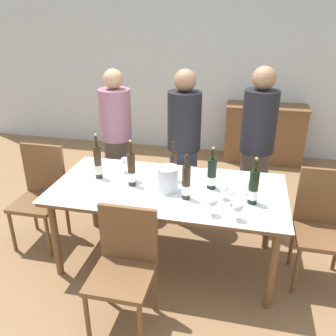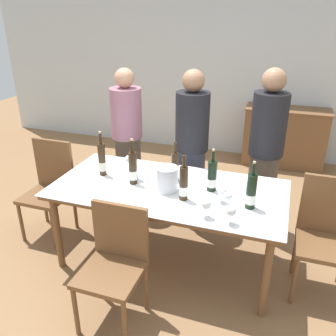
{
  "view_description": "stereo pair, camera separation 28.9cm",
  "coord_description": "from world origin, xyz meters",
  "px_view_note": "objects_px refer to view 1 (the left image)",
  "views": [
    {
      "loc": [
        0.58,
        -2.58,
        2.11
      ],
      "look_at": [
        0.0,
        0.0,
        0.92
      ],
      "focal_mm": 38.0,
      "sensor_mm": 36.0,
      "label": 1
    },
    {
      "loc": [
        0.86,
        -2.5,
        2.11
      ],
      "look_at": [
        0.0,
        0.0,
        0.92
      ],
      "focal_mm": 38.0,
      "sensor_mm": 36.0,
      "label": 2
    }
  ],
  "objects_px": {
    "dining_table": "(168,194)",
    "wine_bottle_6": "(253,188)",
    "ice_bucket": "(168,178)",
    "wine_bottle_4": "(131,167)",
    "chair_right_end": "(322,221)",
    "chair_left_end": "(41,189)",
    "wine_bottle_1": "(132,170)",
    "sideboard_cabinet": "(264,133)",
    "wine_bottle_5": "(173,167)",
    "person_guest_left": "(184,150)",
    "wine_bottle_3": "(98,163)",
    "wine_glass_3": "(213,203)",
    "wine_bottle_0": "(212,175)",
    "wine_glass_4": "(225,189)",
    "wine_glass_0": "(125,162)",
    "chair_near_front": "(125,261)",
    "wine_glass_2": "(248,184)",
    "wine_glass_5": "(238,208)",
    "wine_bottle_2": "(186,183)",
    "person_host": "(117,143)",
    "person_guest_right": "(256,151)",
    "wine_glass_1": "(231,194)"
  },
  "relations": [
    {
      "from": "wine_glass_3",
      "to": "chair_near_front",
      "type": "bearing_deg",
      "value": -147.02
    },
    {
      "from": "wine_bottle_2",
      "to": "person_guest_right",
      "type": "distance_m",
      "value": 1.1
    },
    {
      "from": "wine_bottle_3",
      "to": "wine_glass_2",
      "type": "distance_m",
      "value": 1.29
    },
    {
      "from": "dining_table",
      "to": "chair_left_end",
      "type": "relative_size",
      "value": 2.03
    },
    {
      "from": "chair_right_end",
      "to": "chair_left_end",
      "type": "bearing_deg",
      "value": 179.96
    },
    {
      "from": "wine_bottle_3",
      "to": "person_guest_right",
      "type": "height_order",
      "value": "person_guest_right"
    },
    {
      "from": "wine_bottle_3",
      "to": "wine_glass_1",
      "type": "bearing_deg",
      "value": -10.97
    },
    {
      "from": "wine_glass_3",
      "to": "chair_left_end",
      "type": "relative_size",
      "value": 0.16
    },
    {
      "from": "ice_bucket",
      "to": "wine_glass_0",
      "type": "distance_m",
      "value": 0.53
    },
    {
      "from": "ice_bucket",
      "to": "wine_glass_1",
      "type": "height_order",
      "value": "ice_bucket"
    },
    {
      "from": "wine_bottle_6",
      "to": "wine_glass_0",
      "type": "xyz_separation_m",
      "value": [
        -1.14,
        0.32,
        -0.02
      ]
    },
    {
      "from": "wine_glass_3",
      "to": "person_host",
      "type": "xyz_separation_m",
      "value": [
        -1.15,
        1.16,
        -0.06
      ]
    },
    {
      "from": "wine_glass_1",
      "to": "dining_table",
      "type": "bearing_deg",
      "value": 161.93
    },
    {
      "from": "wine_bottle_3",
      "to": "person_guest_right",
      "type": "relative_size",
      "value": 0.25
    },
    {
      "from": "dining_table",
      "to": "wine_bottle_1",
      "type": "height_order",
      "value": "wine_bottle_1"
    },
    {
      "from": "wine_bottle_6",
      "to": "wine_bottle_0",
      "type": "bearing_deg",
      "value": 151.51
    },
    {
      "from": "wine_bottle_6",
      "to": "wine_glass_3",
      "type": "xyz_separation_m",
      "value": [
        -0.28,
        -0.24,
        -0.02
      ]
    },
    {
      "from": "dining_table",
      "to": "wine_glass_3",
      "type": "xyz_separation_m",
      "value": [
        0.41,
        -0.35,
        0.17
      ]
    },
    {
      "from": "wine_glass_0",
      "to": "wine_bottle_2",
      "type": "bearing_deg",
      "value": -29.73
    },
    {
      "from": "ice_bucket",
      "to": "wine_bottle_4",
      "type": "distance_m",
      "value": 0.37
    },
    {
      "from": "wine_bottle_5",
      "to": "chair_right_end",
      "type": "relative_size",
      "value": 0.37
    },
    {
      "from": "person_guest_left",
      "to": "wine_glass_2",
      "type": "bearing_deg",
      "value": -47.59
    },
    {
      "from": "wine_bottle_3",
      "to": "wine_bottle_4",
      "type": "height_order",
      "value": "wine_bottle_3"
    },
    {
      "from": "sideboard_cabinet",
      "to": "wine_glass_0",
      "type": "bearing_deg",
      "value": -118.71
    },
    {
      "from": "wine_glass_3",
      "to": "sideboard_cabinet",
      "type": "bearing_deg",
      "value": 81.11
    },
    {
      "from": "wine_glass_2",
      "to": "wine_glass_5",
      "type": "height_order",
      "value": "same"
    },
    {
      "from": "wine_bottle_6",
      "to": "wine_glass_5",
      "type": "bearing_deg",
      "value": -110.55
    },
    {
      "from": "wine_glass_2",
      "to": "person_host",
      "type": "xyz_separation_m",
      "value": [
        -1.4,
        0.8,
        -0.05
      ]
    },
    {
      "from": "wine_bottle_1",
      "to": "person_guest_left",
      "type": "xyz_separation_m",
      "value": [
        0.31,
        0.75,
        -0.07
      ]
    },
    {
      "from": "wine_glass_0",
      "to": "wine_glass_5",
      "type": "distance_m",
      "value": 1.19
    },
    {
      "from": "chair_left_end",
      "to": "chair_near_front",
      "type": "height_order",
      "value": "chair_left_end"
    },
    {
      "from": "wine_bottle_0",
      "to": "wine_bottle_6",
      "type": "xyz_separation_m",
      "value": [
        0.33,
        -0.18,
        0.01
      ]
    },
    {
      "from": "wine_glass_0",
      "to": "person_guest_right",
      "type": "height_order",
      "value": "person_guest_right"
    },
    {
      "from": "wine_bottle_5",
      "to": "person_guest_left",
      "type": "height_order",
      "value": "person_guest_left"
    },
    {
      "from": "wine_bottle_1",
      "to": "wine_glass_5",
      "type": "distance_m",
      "value": 0.96
    },
    {
      "from": "wine_bottle_6",
      "to": "chair_near_front",
      "type": "height_order",
      "value": "wine_bottle_6"
    },
    {
      "from": "wine_glass_5",
      "to": "person_guest_right",
      "type": "bearing_deg",
      "value": 83.91
    },
    {
      "from": "wine_bottle_0",
      "to": "wine_bottle_5",
      "type": "distance_m",
      "value": 0.35
    },
    {
      "from": "sideboard_cabinet",
      "to": "ice_bucket",
      "type": "relative_size",
      "value": 5.52
    },
    {
      "from": "wine_glass_2",
      "to": "wine_bottle_2",
      "type": "bearing_deg",
      "value": -161.19
    },
    {
      "from": "chair_left_end",
      "to": "chair_right_end",
      "type": "distance_m",
      "value": 2.53
    },
    {
      "from": "chair_right_end",
      "to": "wine_bottle_0",
      "type": "bearing_deg",
      "value": -179.05
    },
    {
      "from": "wine_glass_2",
      "to": "sideboard_cabinet",
      "type": "bearing_deg",
      "value": 85.14
    },
    {
      "from": "wine_glass_3",
      "to": "wine_glass_5",
      "type": "relative_size",
      "value": 1.05
    },
    {
      "from": "wine_bottle_3",
      "to": "chair_right_end",
      "type": "relative_size",
      "value": 0.43
    },
    {
      "from": "dining_table",
      "to": "wine_bottle_6",
      "type": "height_order",
      "value": "wine_bottle_6"
    },
    {
      "from": "wine_glass_4",
      "to": "chair_right_end",
      "type": "distance_m",
      "value": 0.86
    },
    {
      "from": "person_guest_left",
      "to": "person_guest_right",
      "type": "relative_size",
      "value": 0.98
    },
    {
      "from": "ice_bucket",
      "to": "wine_glass_2",
      "type": "height_order",
      "value": "ice_bucket"
    },
    {
      "from": "wine_bottle_0",
      "to": "wine_glass_3",
      "type": "distance_m",
      "value": 0.43
    }
  ]
}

